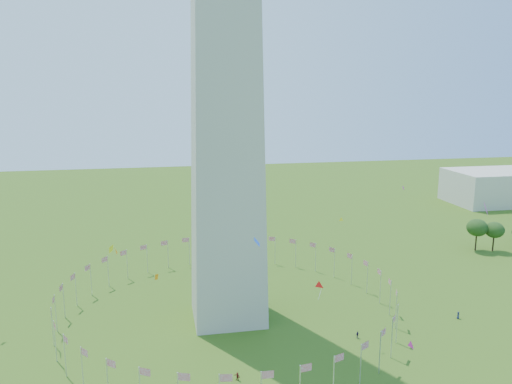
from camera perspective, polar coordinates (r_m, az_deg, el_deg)
flag_ring at (r=125.15m, az=-3.21°, el=-12.16°), size 80.24×80.24×9.00m
gov_building_east_a at (r=274.05m, az=26.22°, el=0.56°), size 50.00×30.00×16.00m
kites_aloft at (r=96.89m, az=2.73°, el=-10.12°), size 105.30×65.69×34.59m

